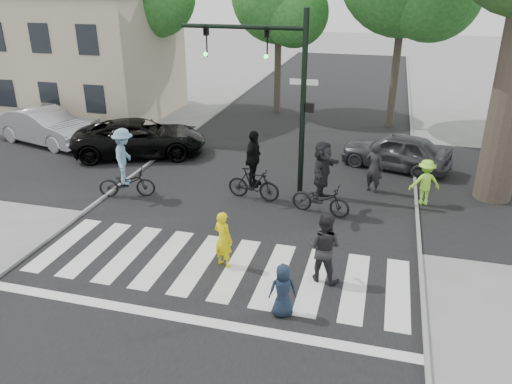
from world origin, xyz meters
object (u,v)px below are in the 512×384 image
at_px(car_silver, 45,126).
at_px(car_grey, 396,151).
at_px(cyclist_left, 125,168).
at_px(pedestrian_child, 283,291).
at_px(traffic_signal, 278,77).
at_px(cyclist_mid, 253,172).
at_px(pedestrian_adult, 324,247).
at_px(car_suv, 140,138).
at_px(pedestrian_woman, 223,239).
at_px(cyclist_right, 322,182).

xyz_separation_m(car_silver, car_grey, (14.96, 0.76, -0.09)).
bearing_deg(cyclist_left, pedestrian_child, -37.64).
xyz_separation_m(traffic_signal, cyclist_left, (-4.71, -1.77, -2.88)).
relative_size(cyclist_left, cyclist_mid, 1.00).
bearing_deg(cyclist_left, car_silver, 145.36).
relative_size(traffic_signal, pedestrian_adult, 3.34).
relative_size(cyclist_mid, car_silver, 0.49).
xyz_separation_m(cyclist_left, car_suv, (-1.52, 4.00, -0.29)).
relative_size(cyclist_mid, car_grey, 0.58).
height_order(pedestrian_adult, cyclist_left, cyclist_left).
relative_size(pedestrian_woman, cyclist_mid, 0.64).
bearing_deg(pedestrian_adult, car_grey, -87.93).
relative_size(cyclist_left, cyclist_right, 1.00).
height_order(cyclist_right, car_silver, cyclist_right).
relative_size(traffic_signal, car_grey, 1.47).
bearing_deg(car_grey, car_silver, -71.41).
distance_m(pedestrian_child, cyclist_right, 5.31).
distance_m(pedestrian_child, car_grey, 10.30).
distance_m(cyclist_mid, car_suv, 6.48).
bearing_deg(car_silver, cyclist_mid, -93.73).
xyz_separation_m(cyclist_mid, car_grey, (4.50, 4.23, -0.27)).
bearing_deg(car_silver, cyclist_left, -110.01).
xyz_separation_m(pedestrian_woman, car_grey, (4.14, 8.45, -0.06)).
height_order(cyclist_right, car_suv, cyclist_right).
height_order(car_silver, car_grey, car_silver).
bearing_deg(pedestrian_child, pedestrian_adult, -132.88).
xyz_separation_m(cyclist_right, car_grey, (2.19, 4.76, -0.36)).
height_order(pedestrian_child, car_grey, car_grey).
xyz_separation_m(cyclist_left, car_silver, (-6.30, 4.36, -0.23)).
distance_m(traffic_signal, car_silver, 11.74).
xyz_separation_m(traffic_signal, car_suv, (-6.23, 2.23, -3.16)).
bearing_deg(cyclist_left, cyclist_right, 3.14).
relative_size(pedestrian_child, cyclist_left, 0.53).
distance_m(car_suv, car_grey, 10.24).
bearing_deg(traffic_signal, cyclist_left, -159.40).
distance_m(pedestrian_woman, car_suv, 9.50).
xyz_separation_m(traffic_signal, pedestrian_child, (1.68, -6.70, -3.28)).
distance_m(pedestrian_woman, cyclist_mid, 4.24).
height_order(pedestrian_woman, cyclist_left, cyclist_left).
xyz_separation_m(pedestrian_adult, car_suv, (-8.57, 7.32, -0.16)).
distance_m(cyclist_mid, car_silver, 11.02).
xyz_separation_m(pedestrian_adult, cyclist_mid, (-2.89, 4.20, 0.07)).
bearing_deg(cyclist_mid, cyclist_left, -168.01).
height_order(cyclist_left, car_grey, cyclist_left).
height_order(pedestrian_woman, pedestrian_adult, pedestrian_adult).
relative_size(pedestrian_woman, car_grey, 0.37).
xyz_separation_m(pedestrian_woman, pedestrian_adult, (2.53, 0.02, 0.14)).
relative_size(pedestrian_child, car_suv, 0.24).
bearing_deg(cyclist_mid, pedestrian_woman, -85.11).
bearing_deg(car_grey, pedestrian_child, 3.00).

